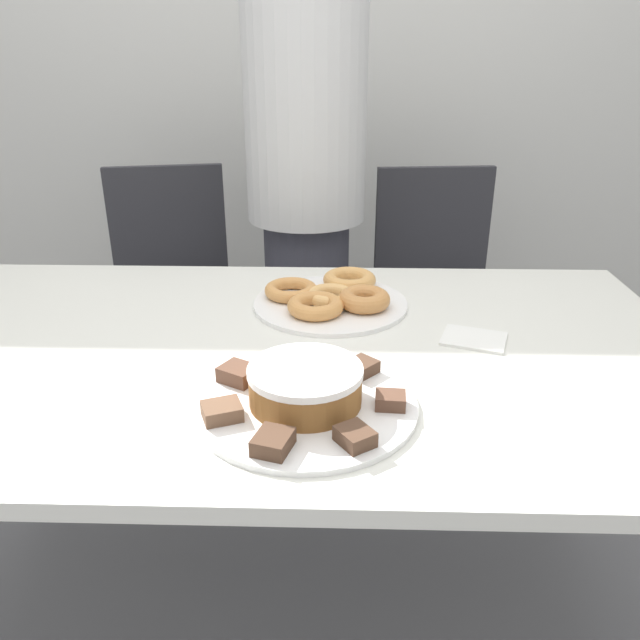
% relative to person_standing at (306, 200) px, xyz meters
% --- Properties ---
extents(ground_plane, '(12.00, 12.00, 0.00)m').
position_rel_person_standing_xyz_m(ground_plane, '(-0.01, -0.83, -0.83)').
color(ground_plane, slate).
extents(wall_back, '(8.00, 0.05, 2.60)m').
position_rel_person_standing_xyz_m(wall_back, '(-0.01, 0.74, 0.47)').
color(wall_back, silver).
rests_on(wall_back, ground_plane).
extents(table, '(1.62, 0.94, 0.73)m').
position_rel_person_standing_xyz_m(table, '(-0.01, -0.83, -0.18)').
color(table, silver).
rests_on(table, ground_plane).
extents(person_standing, '(0.36, 0.36, 1.59)m').
position_rel_person_standing_xyz_m(person_standing, '(0.00, 0.00, 0.00)').
color(person_standing, '#383842').
rests_on(person_standing, ground_plane).
extents(office_chair_left, '(0.52, 0.52, 0.90)m').
position_rel_person_standing_xyz_m(office_chair_left, '(-0.46, 0.04, -0.40)').
color(office_chair_left, black).
rests_on(office_chair_left, ground_plane).
extents(office_chair_right, '(0.48, 0.48, 0.90)m').
position_rel_person_standing_xyz_m(office_chair_right, '(0.44, 0.04, -0.40)').
color(office_chair_right, black).
rests_on(office_chair_right, ground_plane).
extents(plate_cake, '(0.36, 0.36, 0.01)m').
position_rel_person_standing_xyz_m(plate_cake, '(0.05, -1.06, -0.09)').
color(plate_cake, white).
rests_on(plate_cake, table).
extents(plate_donuts, '(0.35, 0.35, 0.01)m').
position_rel_person_standing_xyz_m(plate_donuts, '(0.08, -0.62, -0.09)').
color(plate_donuts, white).
rests_on(plate_donuts, table).
extents(frosted_cake, '(0.18, 0.18, 0.06)m').
position_rel_person_standing_xyz_m(frosted_cake, '(0.05, -1.06, -0.06)').
color(frosted_cake, brown).
rests_on(frosted_cake, plate_cake).
extents(lamington_0, '(0.07, 0.07, 0.02)m').
position_rel_person_standing_xyz_m(lamington_0, '(0.13, -1.17, -0.08)').
color(lamington_0, '#513828').
rests_on(lamington_0, plate_cake).
extents(lamington_1, '(0.05, 0.04, 0.02)m').
position_rel_person_standing_xyz_m(lamington_1, '(0.19, -1.07, -0.08)').
color(lamington_1, brown).
rests_on(lamington_1, plate_cake).
extents(lamington_2, '(0.07, 0.07, 0.02)m').
position_rel_person_standing_xyz_m(lamington_2, '(0.14, -0.96, -0.08)').
color(lamington_2, '#513828').
rests_on(lamington_2, plate_cake).
extents(lamington_3, '(0.06, 0.07, 0.02)m').
position_rel_person_standing_xyz_m(lamington_3, '(0.03, -0.92, -0.08)').
color(lamington_3, brown).
rests_on(lamington_3, plate_cake).
extents(lamington_4, '(0.08, 0.07, 0.03)m').
position_rel_person_standing_xyz_m(lamington_4, '(-0.07, -0.99, -0.07)').
color(lamington_4, brown).
rests_on(lamington_4, plate_cake).
extents(lamington_5, '(0.07, 0.07, 0.02)m').
position_rel_person_standing_xyz_m(lamington_5, '(-0.08, -1.11, -0.08)').
color(lamington_5, brown).
rests_on(lamington_5, plate_cake).
extents(lamington_6, '(0.06, 0.07, 0.02)m').
position_rel_person_standing_xyz_m(lamington_6, '(0.01, -1.19, -0.08)').
color(lamington_6, '#513828').
rests_on(lamington_6, plate_cake).
extents(donut_0, '(0.11, 0.11, 0.03)m').
position_rel_person_standing_xyz_m(donut_0, '(0.08, -0.62, -0.07)').
color(donut_0, '#E5AD66').
rests_on(donut_0, plate_donuts).
extents(donut_1, '(0.12, 0.12, 0.03)m').
position_rel_person_standing_xyz_m(donut_1, '(0.05, -0.69, -0.07)').
color(donut_1, '#D18E4C').
rests_on(donut_1, plate_donuts).
extents(donut_2, '(0.11, 0.11, 0.04)m').
position_rel_person_standing_xyz_m(donut_2, '(0.16, -0.65, -0.07)').
color(donut_2, '#C68447').
rests_on(donut_2, plate_donuts).
extents(donut_3, '(0.13, 0.13, 0.03)m').
position_rel_person_standing_xyz_m(donut_3, '(0.13, -0.53, -0.07)').
color(donut_3, tan).
rests_on(donut_3, plate_donuts).
extents(donut_4, '(0.12, 0.12, 0.03)m').
position_rel_person_standing_xyz_m(donut_4, '(-0.00, -0.59, -0.07)').
color(donut_4, '#D18E4C').
rests_on(donut_4, plate_donuts).
extents(napkin, '(0.15, 0.13, 0.01)m').
position_rel_person_standing_xyz_m(napkin, '(0.37, -0.80, -0.09)').
color(napkin, white).
rests_on(napkin, table).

